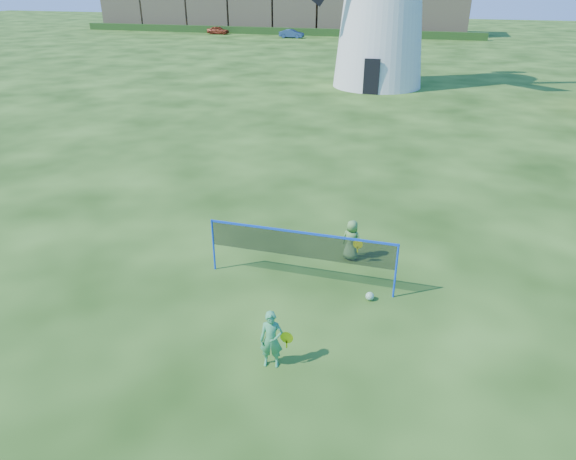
% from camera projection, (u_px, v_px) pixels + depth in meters
% --- Properties ---
extents(ground, '(220.00, 220.00, 0.00)m').
position_uv_depth(ground, '(276.00, 287.00, 13.47)').
color(ground, black).
rests_on(ground, ground).
extents(badminton_net, '(5.05, 0.05, 1.55)m').
position_uv_depth(badminton_net, '(300.00, 245.00, 13.19)').
color(badminton_net, blue).
rests_on(badminton_net, ground).
extents(player_girl, '(0.69, 0.41, 1.34)m').
position_uv_depth(player_girl, '(271.00, 340.00, 10.46)').
color(player_girl, '#3E9B5C').
rests_on(player_girl, ground).
extents(player_boy, '(0.70, 0.53, 1.22)m').
position_uv_depth(player_boy, '(352.00, 240.00, 14.59)').
color(player_boy, '#5A9045').
rests_on(player_boy, ground).
extents(play_ball, '(0.22, 0.22, 0.22)m').
position_uv_depth(play_ball, '(370.00, 296.00, 12.89)').
color(play_ball, green).
rests_on(play_ball, ground).
extents(terraced_houses, '(58.64, 8.40, 8.34)m').
position_uv_depth(terraced_houses, '(275.00, 3.00, 79.30)').
color(terraced_houses, '#9A8B67').
rests_on(terraced_houses, ground).
extents(hedge, '(62.00, 0.80, 1.00)m').
position_uv_depth(hedge, '(269.00, 31.00, 75.50)').
color(hedge, '#193814').
rests_on(hedge, ground).
extents(car_left, '(3.31, 1.36, 1.12)m').
position_uv_depth(car_left, '(218.00, 30.00, 75.75)').
color(car_left, maroon).
rests_on(car_left, ground).
extents(car_right, '(3.45, 1.24, 1.13)m').
position_uv_depth(car_right, '(292.00, 34.00, 70.90)').
color(car_right, navy).
rests_on(car_right, ground).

